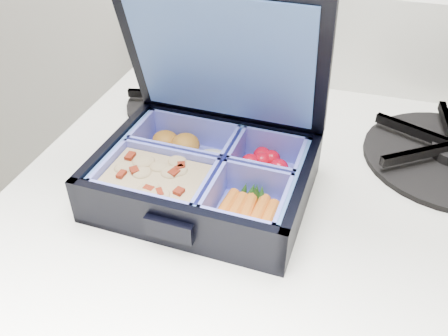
% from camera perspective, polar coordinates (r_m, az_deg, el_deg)
% --- Properties ---
extents(bento_box, '(0.22, 0.18, 0.05)m').
position_cam_1_polar(bento_box, '(0.50, -2.38, -0.89)').
color(bento_box, black).
rests_on(bento_box, stove).
extents(burner_grate_rear, '(0.21, 0.21, 0.02)m').
position_cam_1_polar(burner_grate_rear, '(0.66, -4.23, 8.19)').
color(burner_grate_rear, black).
rests_on(burner_grate_rear, stove).
extents(fork, '(0.09, 0.16, 0.01)m').
position_cam_1_polar(fork, '(0.60, 5.03, 3.87)').
color(fork, silver).
rests_on(fork, stove).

